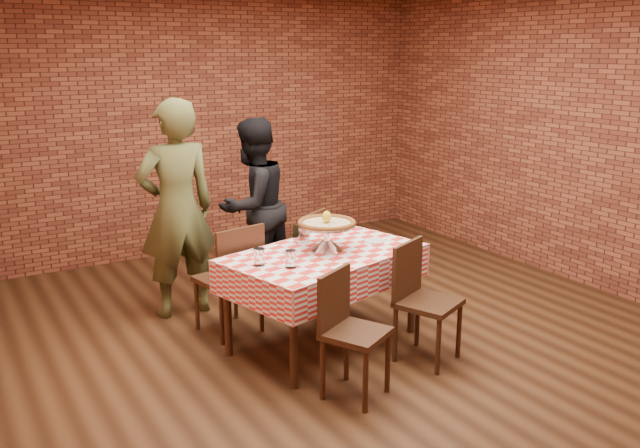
{
  "coord_description": "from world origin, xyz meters",
  "views": [
    {
      "loc": [
        -2.71,
        -4.1,
        2.27
      ],
      "look_at": [
        -0.13,
        0.21,
        0.94
      ],
      "focal_mm": 37.43,
      "sensor_mm": 36.0,
      "label": 1
    }
  ],
  "objects_px": {
    "chair_near_right": "(429,304)",
    "diner_olive": "(177,209)",
    "water_glass_left": "(291,259)",
    "condiment_caddy": "(301,233)",
    "water_glass_right": "(259,257)",
    "pizza_stand": "(327,237)",
    "pizza": "(327,224)",
    "chair_far_right": "(296,258)",
    "table": "(324,299)",
    "chair_near_left": "(356,337)",
    "chair_far_left": "(228,278)",
    "diner_black": "(253,206)"
  },
  "relations": [
    {
      "from": "condiment_caddy",
      "to": "water_glass_right",
      "type": "bearing_deg",
      "value": -151.86
    },
    {
      "from": "water_glass_left",
      "to": "chair_far_right",
      "type": "bearing_deg",
      "value": 59.22
    },
    {
      "from": "chair_far_right",
      "to": "diner_olive",
      "type": "relative_size",
      "value": 0.47
    },
    {
      "from": "chair_far_right",
      "to": "diner_black",
      "type": "bearing_deg",
      "value": -105.27
    },
    {
      "from": "table",
      "to": "diner_olive",
      "type": "bearing_deg",
      "value": 122.26
    },
    {
      "from": "table",
      "to": "chair_far_left",
      "type": "distance_m",
      "value": 0.82
    },
    {
      "from": "water_glass_right",
      "to": "diner_olive",
      "type": "xyz_separation_m",
      "value": [
        -0.18,
        1.23,
        0.12
      ]
    },
    {
      "from": "water_glass_right",
      "to": "diner_olive",
      "type": "height_order",
      "value": "diner_olive"
    },
    {
      "from": "water_glass_left",
      "to": "water_glass_right",
      "type": "height_order",
      "value": "same"
    },
    {
      "from": "water_glass_left",
      "to": "condiment_caddy",
      "type": "bearing_deg",
      "value": 54.01
    },
    {
      "from": "pizza",
      "to": "condiment_caddy",
      "type": "xyz_separation_m",
      "value": [
        -0.06,
        0.29,
        -0.14
      ]
    },
    {
      "from": "pizza_stand",
      "to": "chair_far_right",
      "type": "height_order",
      "value": "pizza_stand"
    },
    {
      "from": "pizza",
      "to": "chair_near_left",
      "type": "bearing_deg",
      "value": -109.05
    },
    {
      "from": "water_glass_right",
      "to": "chair_far_right",
      "type": "height_order",
      "value": "chair_far_right"
    },
    {
      "from": "table",
      "to": "pizza_stand",
      "type": "distance_m",
      "value": 0.49
    },
    {
      "from": "pizza",
      "to": "chair_far_right",
      "type": "distance_m",
      "value": 0.97
    },
    {
      "from": "chair_near_left",
      "to": "chair_near_right",
      "type": "xyz_separation_m",
      "value": [
        0.76,
        0.17,
        0.02
      ]
    },
    {
      "from": "water_glass_right",
      "to": "diner_olive",
      "type": "bearing_deg",
      "value": 98.3
    },
    {
      "from": "chair_near_left",
      "to": "chair_near_right",
      "type": "relative_size",
      "value": 0.96
    },
    {
      "from": "water_glass_left",
      "to": "water_glass_right",
      "type": "bearing_deg",
      "value": 137.93
    },
    {
      "from": "chair_near_right",
      "to": "chair_far_left",
      "type": "xyz_separation_m",
      "value": [
        -1.06,
        1.25,
        0.02
      ]
    },
    {
      "from": "water_glass_left",
      "to": "diner_black",
      "type": "bearing_deg",
      "value": 73.69
    },
    {
      "from": "chair_near_left",
      "to": "chair_near_right",
      "type": "bearing_deg",
      "value": -14.41
    },
    {
      "from": "table",
      "to": "diner_olive",
      "type": "height_order",
      "value": "diner_olive"
    },
    {
      "from": "water_glass_right",
      "to": "chair_near_left",
      "type": "xyz_separation_m",
      "value": [
        0.32,
        -0.77,
        -0.39
      ]
    },
    {
      "from": "pizza_stand",
      "to": "diner_olive",
      "type": "distance_m",
      "value": 1.4
    },
    {
      "from": "water_glass_left",
      "to": "water_glass_right",
      "type": "distance_m",
      "value": 0.23
    },
    {
      "from": "chair_near_left",
      "to": "water_glass_left",
      "type": "bearing_deg",
      "value": 76.4
    },
    {
      "from": "table",
      "to": "chair_near_right",
      "type": "relative_size",
      "value": 1.66
    },
    {
      "from": "pizza_stand",
      "to": "condiment_caddy",
      "type": "relative_size",
      "value": 3.13
    },
    {
      "from": "water_glass_right",
      "to": "chair_near_left",
      "type": "height_order",
      "value": "water_glass_right"
    },
    {
      "from": "chair_near_right",
      "to": "diner_olive",
      "type": "height_order",
      "value": "diner_olive"
    },
    {
      "from": "water_glass_left",
      "to": "condiment_caddy",
      "type": "xyz_separation_m",
      "value": [
        0.38,
        0.53,
        0.01
      ]
    },
    {
      "from": "pizza",
      "to": "diner_black",
      "type": "height_order",
      "value": "diner_black"
    },
    {
      "from": "diner_olive",
      "to": "diner_black",
      "type": "xyz_separation_m",
      "value": [
        0.82,
        0.22,
        -0.11
      ]
    },
    {
      "from": "water_glass_left",
      "to": "diner_olive",
      "type": "bearing_deg",
      "value": 104.26
    },
    {
      "from": "diner_black",
      "to": "pizza_stand",
      "type": "bearing_deg",
      "value": 67.06
    },
    {
      "from": "chair_far_left",
      "to": "diner_black",
      "type": "xyz_separation_m",
      "value": [
        0.62,
        0.8,
        0.37
      ]
    },
    {
      "from": "chair_near_left",
      "to": "chair_far_right",
      "type": "xyz_separation_m",
      "value": [
        0.47,
        1.65,
        0.01
      ]
    },
    {
      "from": "condiment_caddy",
      "to": "pizza",
      "type": "bearing_deg",
      "value": -84.2
    },
    {
      "from": "chair_far_left",
      "to": "water_glass_right",
      "type": "bearing_deg",
      "value": 78.15
    },
    {
      "from": "water_glass_left",
      "to": "chair_near_right",
      "type": "relative_size",
      "value": 0.14
    },
    {
      "from": "table",
      "to": "pizza",
      "type": "height_order",
      "value": "pizza"
    },
    {
      "from": "table",
      "to": "diner_olive",
      "type": "distance_m",
      "value": 1.51
    },
    {
      "from": "pizza",
      "to": "water_glass_left",
      "type": "height_order",
      "value": "pizza"
    },
    {
      "from": "pizza",
      "to": "diner_olive",
      "type": "relative_size",
      "value": 0.24
    },
    {
      "from": "chair_far_right",
      "to": "water_glass_left",
      "type": "bearing_deg",
      "value": 29.51
    },
    {
      "from": "chair_far_left",
      "to": "chair_near_left",
      "type": "bearing_deg",
      "value": 92.17
    },
    {
      "from": "pizza_stand",
      "to": "pizza",
      "type": "height_order",
      "value": "pizza"
    },
    {
      "from": "diner_black",
      "to": "chair_near_left",
      "type": "bearing_deg",
      "value": 59.95
    }
  ]
}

